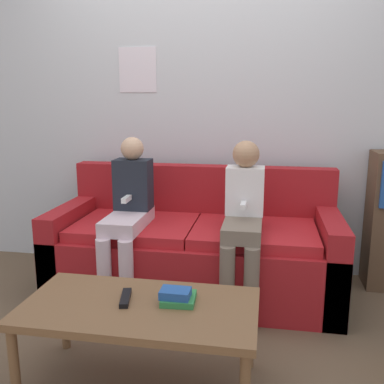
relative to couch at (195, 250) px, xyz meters
name	(u,v)px	position (x,y,z in m)	size (l,w,h in m)	color
ground_plane	(181,327)	(0.00, -0.52, -0.29)	(10.00, 10.00, 0.00)	brown
wall_back	(207,102)	(0.00, 0.50, 1.01)	(8.00, 0.07, 2.60)	silver
couch	(195,250)	(0.00, 0.00, 0.00)	(1.91, 0.81, 0.84)	maroon
coffee_table	(140,313)	(-0.08, -1.06, 0.08)	(1.06, 0.55, 0.41)	brown
person_left	(128,212)	(-0.41, -0.20, 0.31)	(0.24, 0.56, 1.08)	silver
person_right	(243,217)	(0.33, -0.20, 0.31)	(0.24, 0.56, 1.06)	#756656
tv_remote	(126,298)	(-0.15, -1.03, 0.13)	(0.08, 0.17, 0.02)	black
book_stack	(177,296)	(0.09, -1.01, 0.15)	(0.16, 0.16, 0.07)	#2D8442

